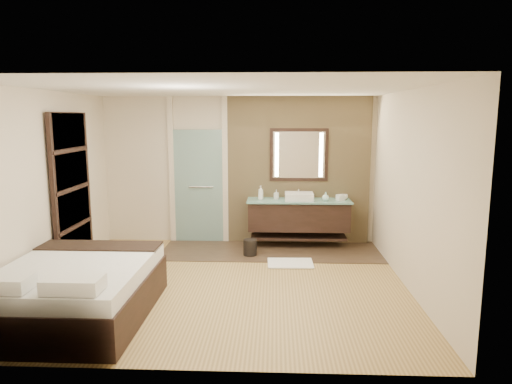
{
  "coord_description": "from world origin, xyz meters",
  "views": [
    {
      "loc": [
        0.67,
        -6.14,
        2.34
      ],
      "look_at": [
        0.39,
        0.6,
        1.22
      ],
      "focal_mm": 32.0,
      "sensor_mm": 36.0,
      "label": 1
    }
  ],
  "objects_px": {
    "bed": "(76,290)",
    "waste_bin": "(250,248)",
    "mirror_unit": "(299,155)",
    "vanity": "(299,215)"
  },
  "relations": [
    {
      "from": "mirror_unit",
      "to": "bed",
      "type": "relative_size",
      "value": 0.52
    },
    {
      "from": "vanity",
      "to": "mirror_unit",
      "type": "bearing_deg",
      "value": 90.0
    },
    {
      "from": "vanity",
      "to": "waste_bin",
      "type": "height_order",
      "value": "vanity"
    },
    {
      "from": "waste_bin",
      "to": "vanity",
      "type": "bearing_deg",
      "value": 35.46
    },
    {
      "from": "mirror_unit",
      "to": "waste_bin",
      "type": "xyz_separation_m",
      "value": [
        -0.84,
        -0.84,
        -1.51
      ]
    },
    {
      "from": "mirror_unit",
      "to": "bed",
      "type": "xyz_separation_m",
      "value": [
        -2.75,
        -3.31,
        -1.32
      ]
    },
    {
      "from": "bed",
      "to": "vanity",
      "type": "bearing_deg",
      "value": 48.39
    },
    {
      "from": "bed",
      "to": "waste_bin",
      "type": "height_order",
      "value": "bed"
    },
    {
      "from": "mirror_unit",
      "to": "bed",
      "type": "bearing_deg",
      "value": -129.68
    },
    {
      "from": "waste_bin",
      "to": "bed",
      "type": "bearing_deg",
      "value": -127.6
    }
  ]
}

